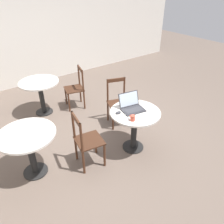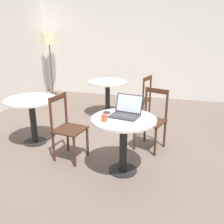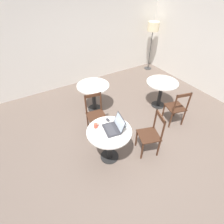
# 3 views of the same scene
# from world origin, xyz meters

# --- Properties ---
(ground_plane) EXTENTS (16.00, 16.00, 0.00)m
(ground_plane) POSITION_xyz_m (0.00, 0.00, 0.00)
(ground_plane) COLOR #66564C
(wall_side) EXTENTS (0.06, 9.40, 2.70)m
(wall_side) POSITION_xyz_m (3.23, 0.00, 1.35)
(wall_side) COLOR silver
(wall_side) RESTS_ON ground_plane
(cafe_table_near) EXTENTS (0.81, 0.81, 0.74)m
(cafe_table_near) POSITION_xyz_m (-0.57, 0.01, 0.58)
(cafe_table_near) COLOR black
(cafe_table_near) RESTS_ON ground_plane
(cafe_table_mid) EXTENTS (0.81, 0.81, 0.74)m
(cafe_table_mid) POSITION_xyz_m (1.50, 0.82, 0.58)
(cafe_table_mid) COLOR black
(cafe_table_mid) RESTS_ON ground_plane
(cafe_table_far) EXTENTS (0.81, 0.81, 0.74)m
(cafe_table_far) POSITION_xyz_m (-0.11, 1.60, 0.58)
(cafe_table_far) COLOR black
(cafe_table_far) RESTS_ON ground_plane
(chair_near_right) EXTENTS (0.50, 0.50, 0.93)m
(chair_near_right) POSITION_xyz_m (0.22, -0.26, 0.46)
(chair_near_right) COLOR #472819
(chair_near_right) RESTS_ON ground_plane
(chair_near_back) EXTENTS (0.46, 0.46, 0.93)m
(chair_near_back) POSITION_xyz_m (-0.43, 0.85, 0.46)
(chair_near_back) COLOR #472819
(chair_near_back) RESTS_ON ground_plane
(chair_mid_front) EXTENTS (0.48, 0.48, 0.93)m
(chair_mid_front) POSITION_xyz_m (1.30, 0.09, 0.46)
(chair_mid_front) COLOR #472819
(chair_mid_front) RESTS_ON ground_plane
(floor_lamp) EXTENTS (0.38, 0.38, 1.66)m
(floor_lamp) POSITION_xyz_m (2.81, 2.84, 1.45)
(floor_lamp) COLOR #333333
(floor_lamp) RESTS_ON ground_plane
(laptop) EXTENTS (0.38, 0.41, 0.25)m
(laptop) POSITION_xyz_m (-0.48, 0.00, 0.79)
(laptop) COLOR #2D2D33
(laptop) RESTS_ON cafe_table_near
(mouse) EXTENTS (0.06, 0.10, 0.03)m
(mouse) POSITION_xyz_m (-0.45, 0.26, 0.76)
(mouse) COLOR #2D2D33
(mouse) RESTS_ON cafe_table_near
(mug) EXTENTS (0.11, 0.07, 0.09)m
(mug) POSITION_xyz_m (-0.73, 0.21, 0.79)
(mug) COLOR #C64C38
(mug) RESTS_ON cafe_table_near
(drinking_glass) EXTENTS (0.07, 0.07, 0.09)m
(drinking_glass) POSITION_xyz_m (-0.27, -0.06, 0.79)
(drinking_glass) COLOR silver
(drinking_glass) RESTS_ON cafe_table_near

